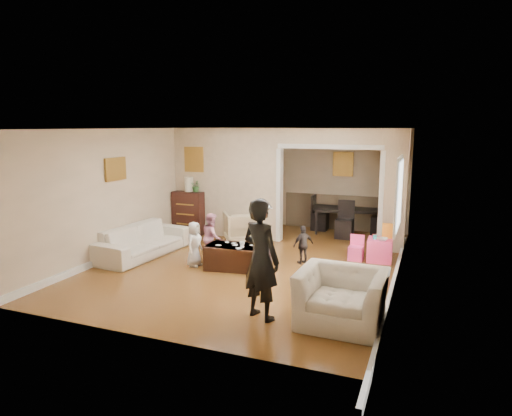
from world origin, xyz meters
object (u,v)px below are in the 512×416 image
at_px(adult_person, 261,259).
at_px(child_kneel_a, 194,244).
at_px(sofa, 143,241).
at_px(dresser, 190,213).
at_px(dining_table, 349,220).
at_px(play_table, 380,250).
at_px(child_kneel_b, 212,237).
at_px(armchair_front, 341,298).
at_px(armchair_back, 241,227).
at_px(table_lamp, 189,184).
at_px(child_toddler, 303,245).
at_px(cyan_cup, 375,237).
at_px(coffee_cup, 242,244).
at_px(coffee_table, 238,257).

relative_size(adult_person, child_kneel_a, 1.97).
height_order(sofa, dresser, dresser).
bearing_deg(dining_table, play_table, -78.22).
height_order(dining_table, child_kneel_b, child_kneel_b).
bearing_deg(armchair_front, armchair_back, 131.24).
xyz_separation_m(sofa, adult_person, (3.36, -2.00, 0.53)).
height_order(armchair_front, table_lamp, table_lamp).
bearing_deg(adult_person, table_lamp, -26.29).
height_order(dresser, child_toddler, dresser).
bearing_deg(sofa, table_lamp, 6.53).
bearing_deg(child_toddler, play_table, 158.36).
relative_size(armchair_back, table_lamp, 2.12).
relative_size(adult_person, child_toddler, 2.24).
xyz_separation_m(cyan_cup, child_kneel_b, (-3.02, -1.11, -0.01)).
bearing_deg(dining_table, child_kneel_a, -132.22).
xyz_separation_m(armchair_front, cyan_cup, (0.06, 3.13, 0.12)).
bearing_deg(adult_person, dining_table, -68.95).
distance_m(table_lamp, cyan_cup, 4.68).
xyz_separation_m(play_table, adult_person, (-1.25, -3.37, 0.62)).
height_order(dining_table, child_kneel_a, child_kneel_a).
relative_size(play_table, child_toddler, 0.62).
bearing_deg(cyan_cup, coffee_cup, -146.68).
height_order(table_lamp, play_table, table_lamp).
distance_m(sofa, armchair_back, 2.31).
relative_size(coffee_table, child_kneel_b, 1.24).
height_order(armchair_back, child_kneel_a, child_kneel_a).
relative_size(armchair_front, cyan_cup, 14.35).
distance_m(dresser, coffee_table, 3.11).
relative_size(coffee_cup, play_table, 0.22).
relative_size(sofa, child_toddler, 2.85).
xyz_separation_m(play_table, child_toddler, (-1.37, -0.71, 0.15)).
distance_m(table_lamp, child_kneel_a, 2.79).
height_order(child_kneel_b, child_toddler, child_kneel_b).
relative_size(table_lamp, child_kneel_a, 0.42).
height_order(sofa, armchair_back, armchair_back).
bearing_deg(child_toddler, child_kneel_b, -34.61).
xyz_separation_m(dresser, coffee_cup, (2.34, -2.18, -0.04)).
xyz_separation_m(dresser, adult_person, (3.41, -4.05, 0.32)).
height_order(sofa, armchair_front, armchair_front).
height_order(table_lamp, dining_table, table_lamp).
bearing_deg(armchair_back, dining_table, -174.27).
relative_size(armchair_front, child_kneel_a, 1.33).
height_order(cyan_cup, adult_person, adult_person).
bearing_deg(dining_table, sofa, -146.61).
distance_m(play_table, child_kneel_a, 3.65).
height_order(armchair_back, child_kneel_b, child_kneel_b).
xyz_separation_m(armchair_back, coffee_cup, (0.85, -1.95, 0.15)).
bearing_deg(table_lamp, cyan_cup, -9.01).
height_order(armchair_back, coffee_table, armchair_back).
height_order(coffee_cup, child_kneel_b, child_kneel_b).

